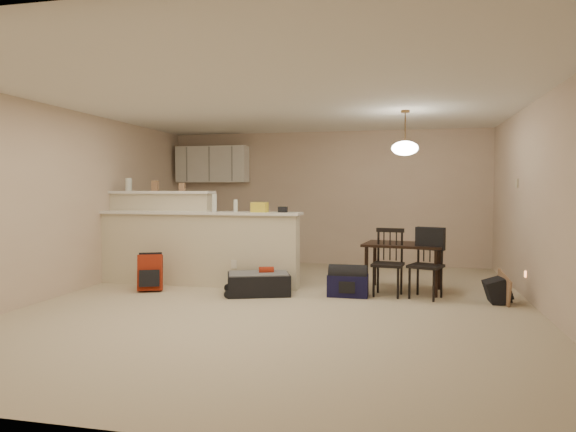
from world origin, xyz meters
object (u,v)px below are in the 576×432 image
(dining_table, at_px, (404,249))
(dining_chair_near, at_px, (388,263))
(black_daypack, at_px, (497,291))
(suitcase, at_px, (258,284))
(red_backpack, at_px, (150,273))
(navy_duffel, at_px, (348,285))
(pendant_lamp, at_px, (405,148))
(dining_chair_far, at_px, (426,264))

(dining_table, bearing_deg, dining_chair_near, -109.30)
(dining_chair_near, relative_size, black_daypack, 2.66)
(suitcase, height_order, red_backpack, red_backpack)
(suitcase, bearing_deg, navy_duffel, -12.54)
(dining_table, xyz_separation_m, black_daypack, (1.14, -0.52, -0.44))
(navy_duffel, bearing_deg, black_daypack, -0.39)
(dining_chair_near, bearing_deg, dining_table, 70.44)
(red_backpack, xyz_separation_m, navy_duffel, (2.73, 0.23, -0.11))
(dining_chair_near, relative_size, red_backpack, 1.79)
(red_backpack, bearing_deg, suitcase, -19.33)
(suitcase, xyz_separation_m, black_daypack, (3.04, 0.16, 0.01))
(pendant_lamp, height_order, red_backpack, pendant_lamp)
(dining_chair_near, distance_m, suitcase, 1.75)
(navy_duffel, xyz_separation_m, black_daypack, (1.85, 0.01, 0.00))
(dining_table, height_order, black_daypack, dining_table)
(pendant_lamp, relative_size, suitcase, 0.75)
(suitcase, distance_m, navy_duffel, 1.20)
(dining_chair_far, distance_m, red_backpack, 3.75)
(dining_chair_near, relative_size, dining_chair_far, 0.99)
(dining_table, bearing_deg, pendant_lamp, 0.00)
(pendant_lamp, height_order, black_daypack, pendant_lamp)
(navy_duffel, relative_size, black_daypack, 1.57)
(pendant_lamp, bearing_deg, dining_chair_far, -57.53)
(dining_table, height_order, red_backpack, dining_table)
(red_backpack, bearing_deg, black_daypack, -19.50)
(pendant_lamp, relative_size, red_backpack, 1.24)
(suitcase, relative_size, red_backpack, 1.66)
(dining_chair_far, height_order, black_daypack, dining_chair_far)
(dining_chair_far, bearing_deg, suitcase, -152.18)
(red_backpack, distance_m, navy_duffel, 2.75)
(dining_table, relative_size, suitcase, 1.40)
(pendant_lamp, xyz_separation_m, red_backpack, (-3.45, -0.76, -1.74))
(pendant_lamp, height_order, suitcase, pendant_lamp)
(dining_table, distance_m, black_daypack, 1.32)
(dining_chair_near, height_order, dining_chair_far, dining_chair_far)
(dining_chair_far, bearing_deg, dining_table, 144.24)
(navy_duffel, bearing_deg, pendant_lamp, 35.59)
(dining_table, bearing_deg, navy_duffel, -135.23)
(pendant_lamp, height_order, dining_chair_near, pendant_lamp)
(pendant_lamp, xyz_separation_m, suitcase, (-1.91, -0.67, -1.85))
(dining_chair_near, distance_m, dining_chair_far, 0.49)
(dining_chair_near, xyz_separation_m, dining_chair_far, (0.48, -0.05, 0.00))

